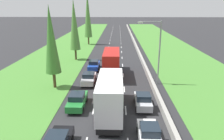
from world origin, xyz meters
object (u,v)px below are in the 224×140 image
Objects in this scene: green_sedan_left_lane at (77,100)px; silver_sedan_left_lane at (89,78)px; poplar_tree_second at (51,40)px; white_hatchback_right_lane at (149,134)px; poplar_tree_third at (74,25)px; red_box_truck_centre_lane at (112,62)px; poplar_tree_fourth at (88,14)px; silver_hatchback_right_lane at (143,101)px; white_box_truck_centre_lane at (110,94)px; blue_sedan_left_lane_fifth at (94,65)px; street_light_mast at (157,48)px.

green_sedan_left_lane is 7.50m from silver_sedan_left_lane.
poplar_tree_second is (-4.51, -1.76, 5.81)m from silver_sedan_left_lane.
poplar_tree_third is (-11.42, 27.70, 6.37)m from white_hatchback_right_lane.
poplar_tree_fourth reaches higher than red_box_truck_centre_lane.
white_box_truck_centre_lane reaches higher than silver_hatchback_right_lane.
silver_sedan_left_lane is at bearing -89.56° from blue_sedan_left_lane_fifth.
red_box_truck_centre_lane is 10.55m from poplar_tree_second.
white_box_truck_centre_lane and red_box_truck_centre_lane have the same top height.
street_light_mast reaches higher than white_hatchback_right_lane.
poplar_tree_third is at bearing -90.80° from poplar_tree_fourth.
blue_sedan_left_lane_fifth is at bearing 63.28° from poplar_tree_second.
green_sedan_left_lane is at bearing -142.65° from street_light_mast.
white_box_truck_centre_lane is at bearing -158.60° from silver_hatchback_right_lane.
street_light_mast is at bearing -35.89° from blue_sedan_left_lane_fifth.
green_sedan_left_lane is 7.31m from silver_hatchback_right_lane.
green_sedan_left_lane is at bearing -90.93° from blue_sedan_left_lane_fifth.
white_box_truck_centre_lane reaches higher than blue_sedan_left_lane_fifth.
poplar_tree_third is 1.37× the size of street_light_mast.
white_box_truck_centre_lane is at bearing -70.47° from poplar_tree_third.
white_box_truck_centre_lane is 0.76× the size of poplar_tree_third.
red_box_truck_centre_lane is (3.50, 11.39, 1.37)m from green_sedan_left_lane.
poplar_tree_third reaches higher than silver_sedan_left_lane.
poplar_tree_fourth is (0.25, 17.99, 1.31)m from poplar_tree_third.
silver_sedan_left_lane is 0.50× the size of street_light_mast.
poplar_tree_third reaches higher than blue_sedan_left_lane_fifth.
white_hatchback_right_lane is 18.09m from red_box_truck_centre_lane.
red_box_truck_centre_lane reaches higher than silver_hatchback_right_lane.
white_box_truck_centre_lane is at bearing -79.14° from poplar_tree_fourth.
blue_sedan_left_lane_fifth is at bearing 89.07° from green_sedan_left_lane.
silver_sedan_left_lane is 15.99m from poplar_tree_third.
white_hatchback_right_lane is 0.35× the size of poplar_tree_second.
silver_hatchback_right_lane is at bearing -109.16° from street_light_mast.
green_sedan_left_lane is 0.37× the size of poplar_tree_third.
street_light_mast is at bearing 7.41° from poplar_tree_second.
poplar_tree_fourth reaches higher than white_box_truck_centre_lane.
poplar_tree_fourth is (-7.82, 40.74, 6.34)m from white_box_truck_centre_lane.
blue_sedan_left_lane_fifth is 26.34m from poplar_tree_fourth.
white_hatchback_right_lane is 14.81m from street_light_mast.
white_hatchback_right_lane is 0.41× the size of red_box_truck_centre_lane.
white_box_truck_centre_lane reaches higher than green_sedan_left_lane.
poplar_tree_third reaches higher than red_box_truck_centre_lane.
white_hatchback_right_lane is at bearing -41.47° from green_sedan_left_lane.
white_hatchback_right_lane is (6.82, -13.78, 0.02)m from silver_sedan_left_lane.
poplar_tree_second reaches higher than red_box_truck_centre_lane.
silver_hatchback_right_lane reaches higher than green_sedan_left_lane.
red_box_truck_centre_lane is at bearing 50.53° from silver_sedan_left_lane.
white_hatchback_right_lane is 6.13m from white_box_truck_centre_lane.
silver_sedan_left_lane is at bearing 87.78° from green_sedan_left_lane.
blue_sedan_left_lane_fifth is 1.15× the size of silver_hatchback_right_lane.
white_hatchback_right_lane reaches higher than silver_sedan_left_lane.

